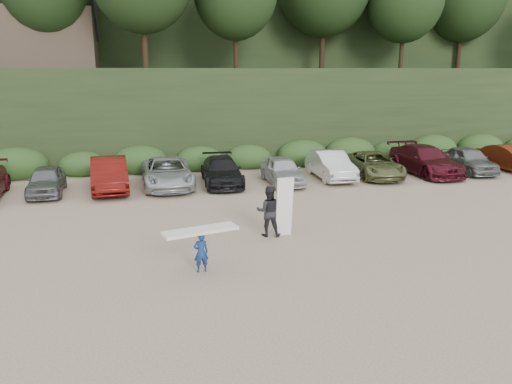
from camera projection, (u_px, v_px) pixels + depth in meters
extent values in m
plane|color=tan|center=(306.00, 247.00, 17.08)|extent=(120.00, 120.00, 0.00)
cube|color=black|center=(212.00, 110.00, 37.16)|extent=(80.00, 14.00, 6.00)
cube|color=black|center=(186.00, 49.00, 52.97)|extent=(90.00, 30.00, 16.00)
cube|color=#2B491E|center=(221.00, 159.00, 30.52)|extent=(46.20, 2.00, 1.20)
cube|color=brown|center=(38.00, 39.00, 35.19)|extent=(8.00, 6.00, 4.00)
imported|color=slate|center=(46.00, 181.00, 24.21)|extent=(1.75, 4.05, 1.36)
imported|color=#5F110E|center=(109.00, 174.00, 24.97)|extent=(2.06, 5.06, 1.63)
imported|color=#ADB1B4|center=(167.00, 173.00, 25.74)|extent=(2.57, 5.42, 1.49)
imported|color=black|center=(222.00, 171.00, 26.32)|extent=(2.21, 4.95, 1.41)
imported|color=#BDBCC1|center=(282.00, 170.00, 26.50)|extent=(1.73, 4.23, 1.44)
imported|color=silver|center=(330.00, 165.00, 27.68)|extent=(1.75, 4.67, 1.52)
imported|color=#60663B|center=(374.00, 165.00, 28.19)|extent=(2.69, 5.13, 1.38)
imported|color=#4C111B|center=(425.00, 160.00, 28.92)|extent=(2.43, 5.66, 1.62)
imported|color=slate|center=(468.00, 160.00, 29.36)|extent=(2.14, 4.54, 1.50)
imported|color=#5A200D|center=(512.00, 159.00, 29.72)|extent=(1.99, 4.70, 1.51)
imported|color=navy|center=(201.00, 252.00, 14.91)|extent=(0.48, 0.34, 1.23)
cube|color=white|center=(200.00, 230.00, 14.75)|extent=(2.33, 1.16, 0.09)
imported|color=black|center=(269.00, 211.00, 18.09)|extent=(1.06, 0.92, 1.86)
cube|color=white|center=(284.00, 207.00, 18.03)|extent=(0.64, 0.37, 2.20)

